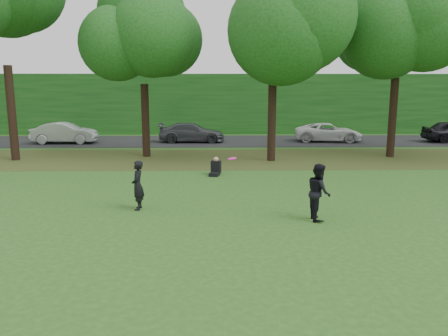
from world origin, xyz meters
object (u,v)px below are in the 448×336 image
Objects in this scene: player_right at (319,192)px; frisbee at (232,159)px; seated_person at (216,168)px; player_left at (138,185)px.

frisbee reaches higher than player_right.
player_right is 2.81m from frisbee.
frisbee is 0.46× the size of seated_person.
player_left is at bearing 168.66° from frisbee.
player_right is 4.53× the size of frisbee.
player_right is at bearing -50.94° from seated_person.
player_left is 1.95× the size of seated_person.
seated_person is (-3.10, 6.81, -0.55)m from player_right.
seated_person is at bearing 94.71° from frisbee.
player_left is 0.94× the size of player_right.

